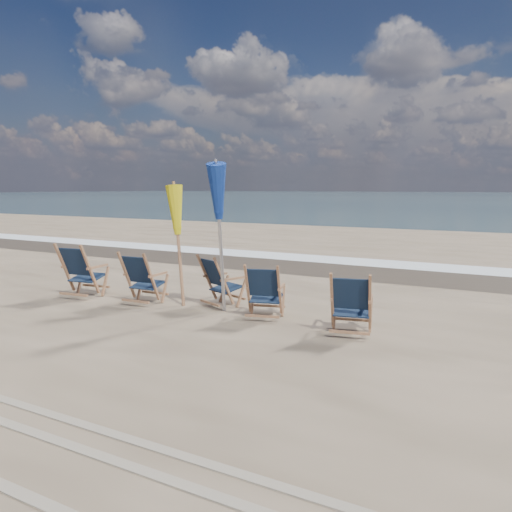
# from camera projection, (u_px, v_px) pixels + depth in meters

# --- Properties ---
(ocean) EXTENTS (400.00, 400.00, 0.00)m
(ocean) POSITION_uv_depth(u_px,v_px,m) (510.00, 196.00, 117.90)
(ocean) COLOR #39565E
(ocean) RESTS_ON ground
(surf_foam) EXTENTS (200.00, 1.40, 0.01)m
(surf_foam) POSITION_uv_depth(u_px,v_px,m) (362.00, 262.00, 13.77)
(surf_foam) COLOR silver
(surf_foam) RESTS_ON ground
(wet_sand_strip) EXTENTS (200.00, 2.60, 0.00)m
(wet_sand_strip) POSITION_uv_depth(u_px,v_px,m) (344.00, 270.00, 12.46)
(wet_sand_strip) COLOR #42362A
(wet_sand_strip) RESTS_ON ground
(beach_chair_0) EXTENTS (0.75, 0.82, 1.04)m
(beach_chair_0) POSITION_uv_depth(u_px,v_px,m) (90.00, 272.00, 9.03)
(beach_chair_0) COLOR #111F34
(beach_chair_0) RESTS_ON ground
(beach_chair_1) EXTENTS (0.65, 0.72, 0.95)m
(beach_chair_1) POSITION_uv_depth(u_px,v_px,m) (152.00, 280.00, 8.52)
(beach_chair_1) COLOR #111F34
(beach_chair_1) RESTS_ON ground
(beach_chair_2) EXTENTS (0.79, 0.83, 0.91)m
(beach_chair_2) POSITION_uv_depth(u_px,v_px,m) (224.00, 283.00, 8.28)
(beach_chair_2) COLOR #111F34
(beach_chair_2) RESTS_ON ground
(beach_chair_3) EXTENTS (0.73, 0.78, 0.89)m
(beach_chair_3) POSITION_uv_depth(u_px,v_px,m) (280.00, 293.00, 7.60)
(beach_chair_3) COLOR #111F34
(beach_chair_3) RESTS_ON ground
(beach_chair_4) EXTENTS (0.71, 0.77, 0.91)m
(beach_chair_4) POSITION_uv_depth(u_px,v_px,m) (370.00, 306.00, 6.72)
(beach_chair_4) COLOR #111F34
(beach_chair_4) RESTS_ON ground
(umbrella_yellow) EXTENTS (0.30, 0.30, 2.07)m
(umbrella_yellow) POSITION_uv_depth(u_px,v_px,m) (178.00, 216.00, 8.54)
(umbrella_yellow) COLOR #906040
(umbrella_yellow) RESTS_ON ground
(umbrella_blue) EXTENTS (0.30, 0.30, 2.45)m
(umbrella_blue) POSITION_uv_depth(u_px,v_px,m) (220.00, 196.00, 7.73)
(umbrella_blue) COLOR #A5A5AD
(umbrella_blue) RESTS_ON ground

